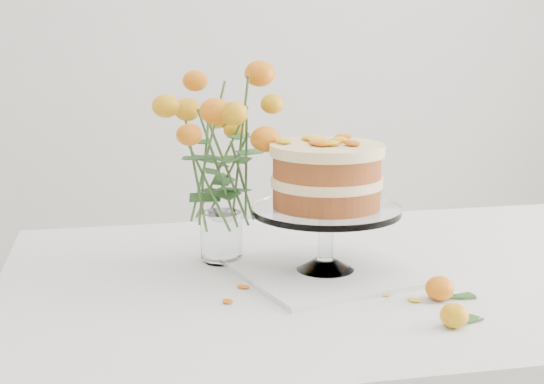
# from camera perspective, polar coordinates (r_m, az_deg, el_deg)

# --- Properties ---
(table) EXTENTS (1.43, 0.93, 0.76)m
(table) POSITION_cam_1_polar(r_m,az_deg,el_deg) (1.54, 7.26, -8.79)
(table) COLOR tan
(table) RESTS_ON ground
(napkin) EXTENTS (0.38, 0.38, 0.01)m
(napkin) POSITION_cam_1_polar(r_m,az_deg,el_deg) (1.48, 4.03, -6.01)
(napkin) COLOR white
(napkin) RESTS_ON table
(cake_stand) EXTENTS (0.29, 0.29, 0.26)m
(cake_stand) POSITION_cam_1_polar(r_m,az_deg,el_deg) (1.43, 4.13, 0.71)
(cake_stand) COLOR white
(cake_stand) RESTS_ON napkin
(rose_vase) EXTENTS (0.31, 0.31, 0.42)m
(rose_vase) POSITION_cam_1_polar(r_m,az_deg,el_deg) (1.50, -3.95, 3.67)
(rose_vase) COLOR white
(rose_vase) RESTS_ON table
(loose_rose_near) EXTENTS (0.08, 0.05, 0.04)m
(loose_rose_near) POSITION_cam_1_polar(r_m,az_deg,el_deg) (1.25, 13.56, -9.04)
(loose_rose_near) COLOR gold
(loose_rose_near) RESTS_ON table
(loose_rose_far) EXTENTS (0.09, 0.05, 0.04)m
(loose_rose_far) POSITION_cam_1_polar(r_m,az_deg,el_deg) (1.37, 12.52, -7.10)
(loose_rose_far) COLOR #CC5509
(loose_rose_far) RESTS_ON table
(stray_petal_a) EXTENTS (0.03, 0.02, 0.00)m
(stray_petal_a) POSITION_cam_1_polar(r_m,az_deg,el_deg) (1.39, 3.97, -7.42)
(stray_petal_a) COLOR yellow
(stray_petal_a) RESTS_ON table
(stray_petal_b) EXTENTS (0.03, 0.02, 0.00)m
(stray_petal_b) POSITION_cam_1_polar(r_m,az_deg,el_deg) (1.38, 8.46, -7.62)
(stray_petal_b) COLOR yellow
(stray_petal_b) RESTS_ON table
(stray_petal_c) EXTENTS (0.03, 0.02, 0.00)m
(stray_petal_c) POSITION_cam_1_polar(r_m,az_deg,el_deg) (1.36, 10.64, -8.01)
(stray_petal_c) COLOR yellow
(stray_petal_c) RESTS_ON table
(stray_petal_d) EXTENTS (0.03, 0.02, 0.00)m
(stray_petal_d) POSITION_cam_1_polar(r_m,az_deg,el_deg) (1.40, -2.15, -7.16)
(stray_petal_d) COLOR yellow
(stray_petal_d) RESTS_ON table
(stray_petal_e) EXTENTS (0.03, 0.02, 0.00)m
(stray_petal_e) POSITION_cam_1_polar(r_m,az_deg,el_deg) (1.33, -3.36, -8.24)
(stray_petal_e) COLOR yellow
(stray_petal_e) RESTS_ON table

